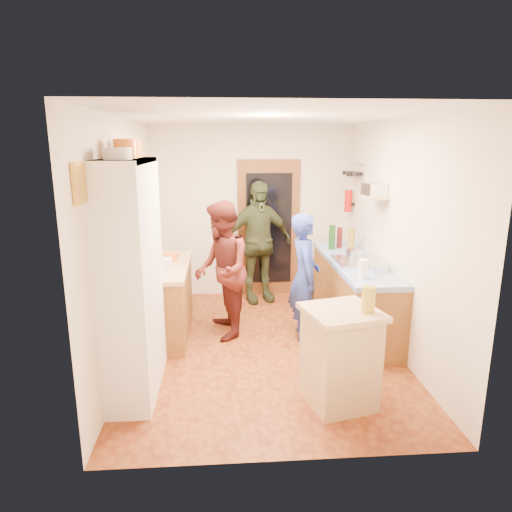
{
  "coord_description": "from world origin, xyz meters",
  "views": [
    {
      "loc": [
        -0.45,
        -4.94,
        2.33
      ],
      "look_at": [
        -0.08,
        0.15,
        1.07
      ],
      "focal_mm": 32.0,
      "sensor_mm": 36.0,
      "label": 1
    }
  ],
  "objects": [
    {
      "name": "pan_hang_b",
      "position": [
        1.4,
        1.55,
        1.9
      ],
      "size": [
        0.16,
        0.16,
        0.05
      ],
      "primitive_type": "cylinder",
      "color": "black",
      "rests_on": "pan_rail"
    },
    {
      "name": "wall_front",
      "position": [
        0.0,
        -2.01,
        1.3
      ],
      "size": [
        3.0,
        0.02,
        2.6
      ],
      "primitive_type": "cube",
      "color": "silver",
      "rests_on": "ground"
    },
    {
      "name": "ext_bracket",
      "position": [
        1.47,
        1.7,
        1.45
      ],
      "size": [
        0.06,
        0.1,
        0.04
      ],
      "primitive_type": "cube",
      "color": "black",
      "rests_on": "wall_right"
    },
    {
      "name": "pan_rail",
      "position": [
        1.46,
        1.52,
        2.05
      ],
      "size": [
        0.02,
        0.65,
        0.02
      ],
      "primitive_type": "cylinder",
      "rotation": [
        1.57,
        0.0,
        0.0
      ],
      "color": "silver",
      "rests_on": "wall_right"
    },
    {
      "name": "toaster",
      "position": [
        -1.15,
        0.06,
        0.99
      ],
      "size": [
        0.26,
        0.2,
        0.17
      ],
      "primitive_type": "cube",
      "rotation": [
        0.0,
        0.0,
        0.24
      ],
      "color": "white",
      "rests_on": "left_counter_top"
    },
    {
      "name": "ceiling",
      "position": [
        0.0,
        0.0,
        2.61
      ],
      "size": [
        3.0,
        4.0,
        0.02
      ],
      "primitive_type": "cube",
      "color": "silver",
      "rests_on": "ground"
    },
    {
      "name": "radio",
      "position": [
        1.37,
        0.45,
        1.79
      ],
      "size": [
        0.24,
        0.32,
        0.15
      ],
      "primitive_type": "cube",
      "rotation": [
        0.0,
        0.0,
        0.07
      ],
      "color": "silver",
      "rests_on": "wall_shelf"
    },
    {
      "name": "bottle_a",
      "position": [
        1.05,
        1.15,
        1.07
      ],
      "size": [
        0.1,
        0.1,
        0.34
      ],
      "primitive_type": "cylinder",
      "rotation": [
        0.0,
        0.0,
        0.18
      ],
      "color": "#143F14",
      "rests_on": "right_counter_top"
    },
    {
      "name": "chopping_board",
      "position": [
        -1.18,
        0.98,
        0.91
      ],
      "size": [
        0.3,
        0.22,
        0.02
      ],
      "primitive_type": "cube",
      "rotation": [
        0.0,
        0.0,
        -0.0
      ],
      "color": "tan",
      "rests_on": "left_counter_top"
    },
    {
      "name": "pan_hang_a",
      "position": [
        1.4,
        1.35,
        1.92
      ],
      "size": [
        0.18,
        0.18,
        0.05
      ],
      "primitive_type": "cylinder",
      "color": "black",
      "rests_on": "pan_rail"
    },
    {
      "name": "wall_right",
      "position": [
        1.51,
        0.0,
        1.3
      ],
      "size": [
        0.02,
        4.0,
        2.6
      ],
      "primitive_type": "cube",
      "color": "silver",
      "rests_on": "ground"
    },
    {
      "name": "oil_jar",
      "position": [
        0.78,
        -1.31,
        1.03
      ],
      "size": [
        0.14,
        0.14,
        0.23
      ],
      "primitive_type": "cylinder",
      "rotation": [
        0.0,
        0.0,
        0.25
      ],
      "color": "#AD9E2D",
      "rests_on": "island_top"
    },
    {
      "name": "hutch_body",
      "position": [
        -1.3,
        -0.8,
        1.1
      ],
      "size": [
        0.4,
        1.2,
        2.2
      ],
      "primitive_type": "cube",
      "color": "white",
      "rests_on": "ground"
    },
    {
      "name": "pot_on_hob",
      "position": [
        1.15,
        0.41,
        1.0
      ],
      "size": [
        0.19,
        0.19,
        0.12
      ],
      "primitive_type": "cylinder",
      "color": "silver",
      "rests_on": "hob"
    },
    {
      "name": "mixing_bowl",
      "position": [
        1.3,
        -0.03,
        0.95
      ],
      "size": [
        0.26,
        0.26,
        0.09
      ],
      "primitive_type": "cylinder",
      "rotation": [
        0.0,
        0.0,
        0.08
      ],
      "color": "silver",
      "rests_on": "right_counter_top"
    },
    {
      "name": "island_base",
      "position": [
        0.58,
        -1.24,
        0.43
      ],
      "size": [
        0.67,
        0.67,
        0.86
      ],
      "primitive_type": "cube",
      "rotation": [
        0.0,
        0.0,
        0.25
      ],
      "color": "tan",
      "rests_on": "ground"
    },
    {
      "name": "bottle_c",
      "position": [
        1.31,
        1.08,
        1.05
      ],
      "size": [
        0.08,
        0.08,
        0.31
      ],
      "primitive_type": "cylinder",
      "rotation": [
        0.0,
        0.0,
        0.04
      ],
      "color": "olive",
      "rests_on": "right_counter_top"
    },
    {
      "name": "island_top",
      "position": [
        0.58,
        -1.24,
        0.89
      ],
      "size": [
        0.75,
        0.75,
        0.05
      ],
      "primitive_type": "cube",
      "rotation": [
        0.0,
        0.0,
        0.25
      ],
      "color": "tan",
      "rests_on": "island_base"
    },
    {
      "name": "plate_stack",
      "position": [
        -1.3,
        -1.07,
        2.25
      ],
      "size": [
        0.23,
        0.23,
        0.1
      ],
      "primitive_type": "cylinder",
      "color": "white",
      "rests_on": "hutch_top_shelf"
    },
    {
      "name": "paper_towel",
      "position": [
        1.05,
        -0.29,
        1.01
      ],
      "size": [
        0.13,
        0.13,
        0.22
      ],
      "primitive_type": "cylinder",
      "rotation": [
        0.0,
        0.0,
        -0.34
      ],
      "color": "white",
      "rests_on": "right_counter_top"
    },
    {
      "name": "left_counter_top",
      "position": [
        -1.2,
        0.45,
        0.88
      ],
      "size": [
        0.64,
        1.44,
        0.05
      ],
      "primitive_type": "cube",
      "color": "tan",
      "rests_on": "left_counter_base"
    },
    {
      "name": "bottle_b",
      "position": [
        1.18,
        1.24,
        1.04
      ],
      "size": [
        0.07,
        0.07,
        0.29
      ],
      "primitive_type": "cylinder",
      "rotation": [
        0.0,
        0.0,
        -0.02
      ],
      "color": "#591419",
      "rests_on": "right_counter_top"
    },
    {
      "name": "fire_extinguisher",
      "position": [
        1.41,
        1.7,
        1.5
      ],
      "size": [
        0.11,
        0.11,
        0.32
      ],
      "primitive_type": "cylinder",
      "color": "red",
      "rests_on": "wall_right"
    },
    {
      "name": "pan_hang_c",
      "position": [
        1.4,
        1.75,
        1.91
      ],
      "size": [
        0.17,
        0.17,
        0.05
      ],
      "primitive_type": "cylinder",
      "color": "black",
      "rests_on": "pan_rail"
    },
    {
      "name": "picture_frame",
      "position": [
        -1.48,
        -1.55,
        2.05
      ],
      "size": [
        0.03,
        0.25,
        0.3
      ],
      "primitive_type": "cube",
      "color": "gold",
      "rests_on": "wall_left"
    },
    {
      "name": "left_counter_base",
      "position": [
        -1.2,
        0.45,
        0.42
      ],
      "size": [
        0.6,
        1.4,
        0.85
      ],
      "primitive_type": "cube",
      "color": "brown",
      "rests_on": "ground"
    },
    {
      "name": "right_counter_base",
      "position": [
        1.2,
        0.5,
        0.42
      ],
      "size": [
        0.6,
        2.2,
        0.84
      ],
      "primitive_type": "cube",
      "color": "brown",
      "rests_on": "ground"
    },
    {
      "name": "orange_pot_b",
      "position": [
        -1.3,
        -0.44,
        2.28
      ],
      "size": [
        0.19,
        0.19,
        0.17
      ],
      "primitive_type": "cylinder",
      "color": "orange",
      "rests_on": "hutch_top_shelf"
    },
    {
      "name": "hutch_top_shelf",
      "position": [
        -1.3,
        -0.8,
        2.18
      ],
      "size": [
        0.4,
        1.14,
        0.04
      ],
      "primitive_type": "cube",
      "color": "white",
      "rests_on": "hutch_body"
    },
    {
      "name": "door_frame",
      "position": [
        0.25,
        1.97,
        1.05
      ],
      "size": [
        0.95,
        0.06,
        2.1
      ],
      "primitive_type": "cube",
      "color": "brown",
      "rests_on": "ground"
    },
    {
      "name": "hob",
      "position": [
        1.2,
        0.35,
        0.92
      ],
      "size": [
        0.55,
        0.58,
        0.04
      ],
      "primitive_type": "cube",
      "color": "silver",
      "rests_on": "right_counter_top"
    },
    {
      "name": "person_hob",
      "position": [
        0.55,
        0.26,
        0.77
      ],
      "size": [
        0.38,
        0.57,
        1.54
      ],
      "primitive_type": "imported",
      "rotation": [
        0.0,
        0.0,
        1.54
      ],
      "color": "#253894",
      "rests_on": "ground"
    },
    {
      "name": "wall_back",
      "position": [
        0.0,
        2.01,
        1.3
      ],
      "size": [
        3.0,
        0.02,
        2.6
      ],
      "primitive_type": "cube",
      "color": "silver",
      "rests_on": "ground"
    },
    {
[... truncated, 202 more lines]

